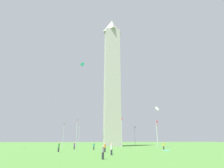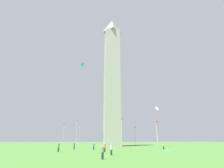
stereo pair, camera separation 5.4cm
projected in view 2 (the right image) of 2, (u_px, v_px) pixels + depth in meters
ground_plane at (112, 146)px, 61.77m from camera, size 260.00×260.00×0.00m
obelisk_monument at (112, 76)px, 70.51m from camera, size 6.11×6.11×55.53m
flagpole_n at (122, 131)px, 46.55m from camera, size 1.12×0.14×8.23m
flagpole_ne at (157, 132)px, 53.21m from camera, size 1.12×0.14×8.23m
flagpole_e at (157, 134)px, 65.69m from camera, size 1.12×0.14×8.23m
flagpole_se at (135, 135)px, 76.67m from camera, size 1.12×0.14×8.23m
flagpole_s at (106, 135)px, 79.73m from camera, size 1.12×0.14×8.23m
flagpole_sw at (79, 134)px, 73.07m from camera, size 1.12×0.14×8.23m
flagpole_w at (64, 133)px, 60.59m from camera, size 1.12×0.14×8.23m
flagpole_nw at (77, 132)px, 49.60m from camera, size 1.12×0.14×8.23m
person_yellow_shirt at (163, 146)px, 40.86m from camera, size 0.32×0.32×1.73m
person_white_shirt at (111, 149)px, 26.47m from camera, size 0.32×0.32×1.72m
person_gray_shirt at (103, 152)px, 20.80m from camera, size 0.32×0.32×1.60m
person_teal_shirt at (94, 146)px, 40.54m from camera, size 0.32×0.32×1.63m
person_purple_shirt at (74, 146)px, 41.93m from camera, size 0.32×0.32×1.69m
person_orange_shirt at (105, 148)px, 32.89m from camera, size 0.32×0.32×1.69m
person_green_shirt at (59, 147)px, 33.39m from camera, size 0.32×0.32×1.76m
kite_cyan_diamond at (82, 64)px, 65.02m from camera, size 1.73×1.77×2.32m
kite_white_box at (157, 109)px, 55.24m from camera, size 1.17×1.43×2.58m
picnic_blanket_near_first_person at (166, 150)px, 38.18m from camera, size 2.12×1.85×0.01m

